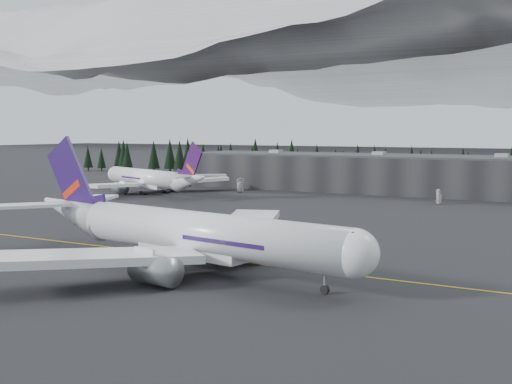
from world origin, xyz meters
The scene contains 8 objects.
ground centered at (0.00, 0.00, 0.00)m, with size 1400.00×1400.00×0.00m, color black.
taxiline centered at (0.00, -2.00, 0.01)m, with size 400.00×0.40×0.02m, color gold.
terminal centered at (0.00, 125.00, 6.30)m, with size 160.00×30.00×12.60m.
treeline centered at (0.00, 162.00, 7.50)m, with size 360.00×20.00×15.00m, color black.
jet_main centered at (3.21, -9.96, 5.65)m, with size 67.90×62.26×20.05m.
jet_parked centered at (-72.31, 79.32, 4.99)m, with size 57.92×51.60×17.70m.
gse_vehicle_a centered at (-48.86, 96.68, 0.70)m, with size 2.32×5.03×1.40m, color silver.
gse_vehicle_b centered at (17.92, 95.02, 0.74)m, with size 1.76×4.37×1.49m, color silver.
Camera 1 is at (60.72, -88.74, 21.03)m, focal length 45.00 mm.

